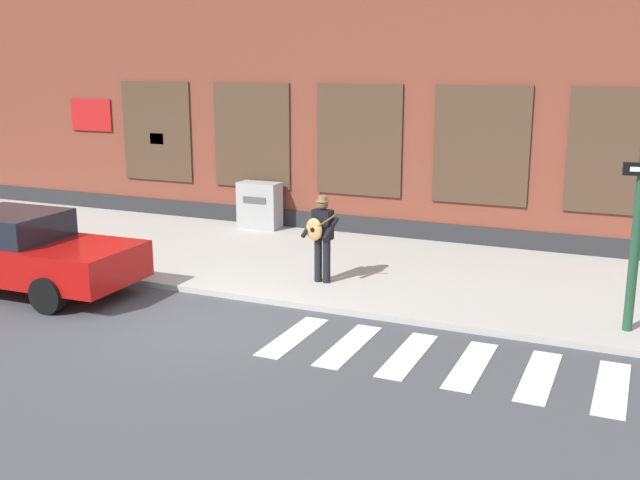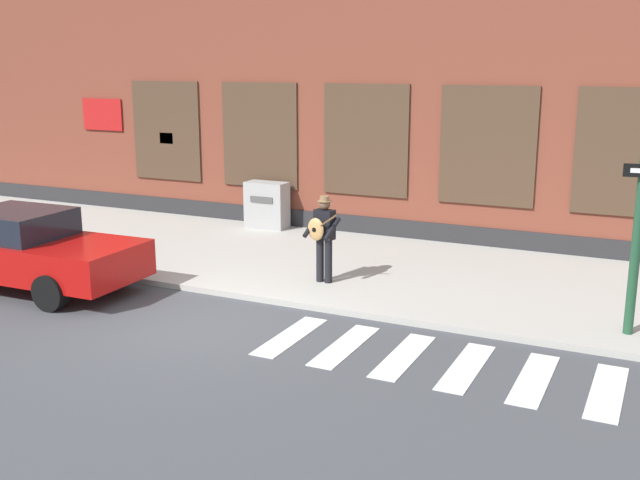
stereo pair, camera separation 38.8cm
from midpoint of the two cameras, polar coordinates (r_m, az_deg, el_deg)
ground_plane at (r=12.73m, az=-8.02°, el=-6.41°), size 160.00×160.00×0.00m
sidewalk at (r=16.27m, az=0.31°, el=-1.68°), size 28.00×5.68×0.11m
building_backdrop at (r=20.21m, az=6.30°, el=10.20°), size 28.00×4.06×6.40m
crosswalk at (r=11.27m, az=9.69°, el=-9.11°), size 5.20×1.90×0.01m
red_car at (r=15.40m, az=-20.83°, el=-0.69°), size 4.65×2.08×1.53m
busker at (r=14.35m, az=1.00°, el=0.47°), size 0.72×0.59×1.70m
utility_box at (r=19.34m, az=-3.49°, el=2.69°), size 1.09×0.56×1.19m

